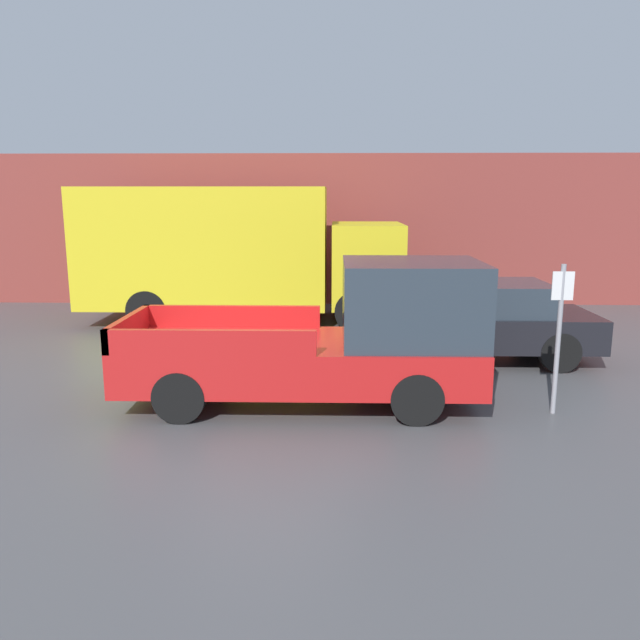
{
  "coord_description": "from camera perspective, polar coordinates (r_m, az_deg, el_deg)",
  "views": [
    {
      "loc": [
        1.17,
        -9.36,
        3.11
      ],
      "look_at": [
        0.92,
        0.69,
        1.08
      ],
      "focal_mm": 35.0,
      "sensor_mm": 36.0,
      "label": 1
    }
  ],
  "objects": [
    {
      "name": "parking_sign",
      "position": [
        9.41,
        21.01,
        -0.89
      ],
      "size": [
        0.3,
        0.07,
        2.16
      ],
      "color": "gray",
      "rests_on": "ground"
    },
    {
      "name": "ground_plane",
      "position": [
        9.93,
        -5.47,
        -6.88
      ],
      "size": [
        60.0,
        60.0,
        0.0
      ],
      "primitive_type": "plane",
      "color": "#4C4C4F"
    },
    {
      "name": "car",
      "position": [
        12.17,
        13.86,
        0.01
      ],
      "size": [
        4.51,
        1.89,
        1.49
      ],
      "color": "black",
      "rests_on": "ground"
    },
    {
      "name": "delivery_truck",
      "position": [
        15.5,
        -7.99,
        6.34
      ],
      "size": [
        7.7,
        2.6,
        3.28
      ],
      "color": "gold",
      "rests_on": "ground"
    },
    {
      "name": "building_wall",
      "position": [
        17.91,
        -2.37,
        8.22
      ],
      "size": [
        28.0,
        0.15,
        4.23
      ],
      "color": "brown",
      "rests_on": "ground"
    },
    {
      "name": "pickup_truck",
      "position": [
        9.29,
        1.72,
        -1.78
      ],
      "size": [
        5.27,
        1.99,
        2.15
      ],
      "color": "red",
      "rests_on": "ground"
    }
  ]
}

